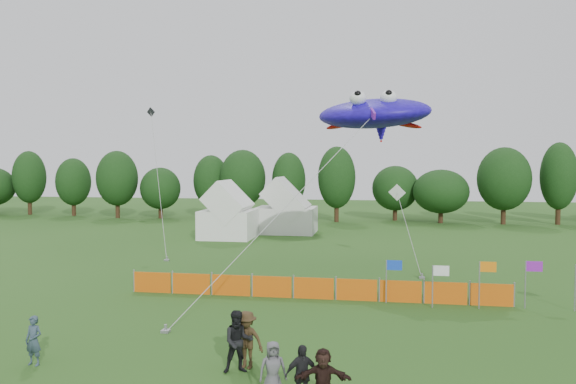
% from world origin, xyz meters
% --- Properties ---
extents(ground, '(160.00, 160.00, 0.00)m').
position_xyz_m(ground, '(0.00, 0.00, 0.00)').
color(ground, '#234C16').
rests_on(ground, ground).
extents(treeline, '(104.57, 8.78, 8.36)m').
position_xyz_m(treeline, '(1.61, 44.93, 4.18)').
color(treeline, '#382314').
rests_on(treeline, ground).
extents(tent_left, '(4.41, 4.41, 3.89)m').
position_xyz_m(tent_left, '(-9.02, 29.39, 1.96)').
color(tent_left, white).
rests_on(tent_left, ground).
extents(tent_right, '(5.43, 4.34, 3.83)m').
position_xyz_m(tent_right, '(-4.78, 33.75, 1.93)').
color(tent_right, silver).
rests_on(tent_right, ground).
extents(barrier_fence, '(17.90, 0.06, 1.00)m').
position_xyz_m(barrier_fence, '(0.64, 9.45, 0.50)').
color(barrier_fence, '#CE540B').
rests_on(barrier_fence, ground).
extents(flag_row, '(8.73, 0.63, 2.10)m').
position_xyz_m(flag_row, '(8.20, 9.03, 1.37)').
color(flag_row, gray).
rests_on(flag_row, ground).
extents(spectator_a, '(0.61, 0.44, 1.57)m').
position_xyz_m(spectator_a, '(-7.04, -0.57, 0.78)').
color(spectator_a, '#304150').
rests_on(spectator_a, ground).
extents(spectator_b, '(1.12, 1.00, 1.91)m').
position_xyz_m(spectator_b, '(-0.52, -0.12, 0.95)').
color(spectator_b, black).
rests_on(spectator_b, ground).
extents(spectator_c, '(1.28, 0.91, 1.79)m').
position_xyz_m(spectator_c, '(-0.36, 0.28, 0.90)').
color(spectator_c, '#382916').
rests_on(spectator_c, ground).
extents(spectator_d, '(1.02, 0.82, 1.62)m').
position_xyz_m(spectator_d, '(1.71, -2.11, 0.81)').
color(spectator_d, black).
rests_on(spectator_d, ground).
extents(spectator_e, '(0.88, 0.73, 1.55)m').
position_xyz_m(spectator_e, '(0.87, -1.74, 0.77)').
color(spectator_e, '#535257').
rests_on(spectator_e, ground).
extents(spectator_f, '(1.51, 0.63, 1.58)m').
position_xyz_m(spectator_f, '(2.28, -2.18, 0.79)').
color(spectator_f, black).
rests_on(spectator_f, ground).
extents(stingray_kite, '(11.73, 22.10, 10.42)m').
position_xyz_m(stingray_kite, '(3.30, 16.87, 9.19)').
color(stingray_kite, '#240ED2').
rests_on(stingray_kite, ground).
extents(small_kite_white, '(1.97, 4.23, 5.08)m').
position_xyz_m(small_kite_white, '(5.11, 17.72, 3.15)').
color(small_kite_white, white).
rests_on(small_kite_white, ground).
extents(small_kite_dark, '(3.89, 5.93, 10.56)m').
position_xyz_m(small_kite_dark, '(-11.78, 20.98, 5.37)').
color(small_kite_dark, black).
rests_on(small_kite_dark, ground).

